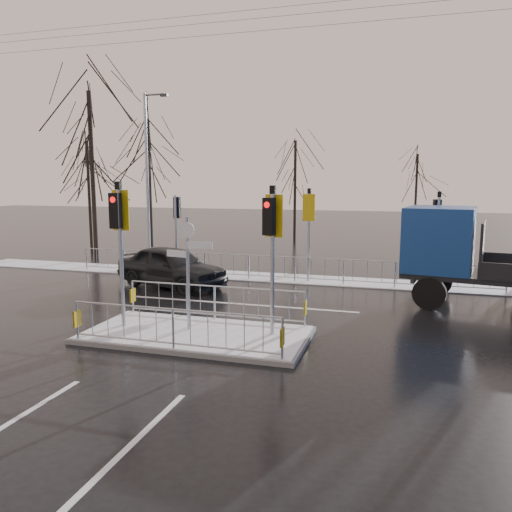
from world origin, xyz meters
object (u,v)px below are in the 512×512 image
(flatbed_truck, at_px, (471,254))
(traffic_island, at_px, (196,323))
(street_lamp_left, at_px, (148,174))
(car_far_lane, at_px, (171,266))

(flatbed_truck, bearing_deg, traffic_island, -142.02)
(flatbed_truck, height_order, street_lamp_left, street_lamp_left)
(car_far_lane, relative_size, flatbed_truck, 0.64)
(flatbed_truck, relative_size, street_lamp_left, 0.91)
(car_far_lane, bearing_deg, street_lamp_left, 56.98)
(traffic_island, distance_m, street_lamp_left, 12.17)
(car_far_lane, height_order, street_lamp_left, street_lamp_left)
(traffic_island, bearing_deg, street_lamp_left, 124.07)
(traffic_island, height_order, flatbed_truck, traffic_island)
(car_far_lane, distance_m, flatbed_truck, 10.98)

